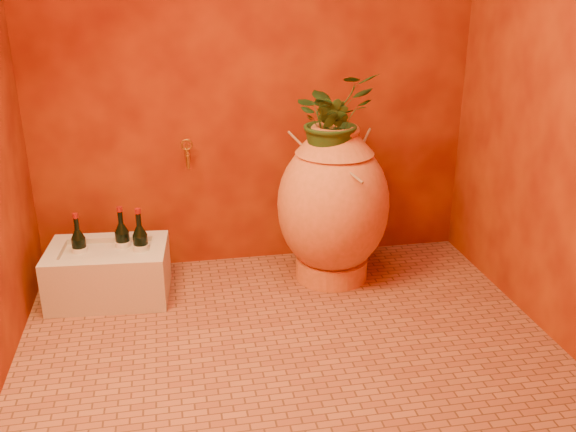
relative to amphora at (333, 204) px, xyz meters
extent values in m
plane|color=brown|center=(-0.38, -0.65, -0.44)|extent=(2.50, 2.50, 0.00)
cube|color=#560E04|center=(-0.38, 0.35, 0.81)|extent=(2.50, 0.02, 2.50)
cube|color=#560E04|center=(0.87, -0.65, 0.81)|extent=(0.02, 2.00, 2.50)
cylinder|color=orange|center=(0.00, 0.00, -0.38)|extent=(0.48, 0.48, 0.12)
ellipsoid|color=orange|center=(0.00, 0.00, -0.01)|extent=(0.74, 0.74, 0.77)
cone|color=orange|center=(0.00, 0.00, 0.35)|extent=(0.51, 0.51, 0.12)
torus|color=orange|center=(0.00, 0.00, 0.42)|extent=(0.31, 0.31, 0.05)
cylinder|color=olive|center=(-0.08, -0.05, 0.24)|extent=(0.32, 0.33, 0.31)
cylinder|color=olive|center=(-0.02, -0.12, 0.28)|extent=(0.18, 0.39, 0.12)
cylinder|color=olive|center=(0.10, -0.08, 0.29)|extent=(0.23, 0.25, 0.24)
cube|color=beige|center=(-1.23, -0.01, -0.31)|extent=(0.65, 0.47, 0.26)
cube|color=beige|center=(-1.23, 0.16, -0.17)|extent=(0.62, 0.13, 0.03)
cube|color=beige|center=(-1.23, -0.18, -0.17)|extent=(0.62, 0.13, 0.03)
cube|color=beige|center=(-1.49, -0.01, -0.17)|extent=(0.10, 0.26, 0.03)
cube|color=beige|center=(-0.96, -0.01, -0.17)|extent=(0.10, 0.26, 0.03)
cylinder|color=black|center=(-1.15, 0.06, -0.19)|extent=(0.08, 0.08, 0.18)
cone|color=black|center=(-1.15, 0.06, -0.07)|extent=(0.08, 0.08, 0.05)
cylinder|color=black|center=(-1.15, 0.06, -0.01)|extent=(0.03, 0.03, 0.07)
cylinder|color=maroon|center=(-1.15, 0.06, 0.03)|extent=(0.03, 0.03, 0.03)
cylinder|color=silver|center=(-1.15, 0.06, -0.19)|extent=(0.08, 0.08, 0.08)
cylinder|color=black|center=(-1.37, 0.03, -0.19)|extent=(0.07, 0.07, 0.18)
cone|color=black|center=(-1.37, 0.03, -0.08)|extent=(0.07, 0.07, 0.05)
cylinder|color=black|center=(-1.37, 0.03, -0.02)|extent=(0.03, 0.03, 0.07)
cylinder|color=maroon|center=(-1.37, 0.03, 0.02)|extent=(0.03, 0.03, 0.02)
cylinder|color=silver|center=(-1.37, 0.03, -0.19)|extent=(0.08, 0.08, 0.08)
cylinder|color=black|center=(-1.05, -0.01, -0.19)|extent=(0.08, 0.08, 0.19)
cone|color=black|center=(-1.05, -0.01, -0.07)|extent=(0.08, 0.08, 0.05)
cylinder|color=black|center=(-1.05, -0.01, -0.01)|extent=(0.03, 0.03, 0.07)
cylinder|color=maroon|center=(-1.05, -0.01, 0.04)|extent=(0.03, 0.03, 0.03)
cylinder|color=silver|center=(-1.05, -0.01, -0.19)|extent=(0.08, 0.08, 0.08)
cylinder|color=#A37A25|center=(-0.77, 0.29, 0.26)|extent=(0.02, 0.13, 0.02)
cylinder|color=#A37A25|center=(-0.77, 0.22, 0.22)|extent=(0.02, 0.02, 0.07)
torus|color=#A37A25|center=(-0.77, 0.29, 0.30)|extent=(0.07, 0.01, 0.07)
cylinder|color=#A37A25|center=(-0.77, 0.29, 0.28)|extent=(0.01, 0.01, 0.05)
imported|color=#1F4017|center=(-0.02, 0.00, 0.48)|extent=(0.53, 0.50, 0.48)
imported|color=#1F4017|center=(-0.04, -0.07, 0.43)|extent=(0.25, 0.26, 0.36)
camera|label=1|loc=(-0.87, -3.21, 1.22)|focal=40.00mm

